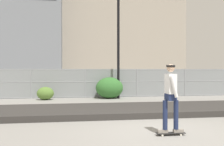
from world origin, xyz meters
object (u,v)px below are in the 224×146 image
(skateboard, at_px, (171,133))
(shrub_center, at_px, (109,88))
(parked_car_near, at_px, (46,83))
(street_lamp, at_px, (118,30))
(skater, at_px, (171,93))
(shrub_left, at_px, (45,93))

(skateboard, xyz_separation_m, shrub_center, (-0.33, 9.31, 0.61))
(parked_car_near, bearing_deg, shrub_center, -37.32)
(parked_car_near, bearing_deg, street_lamp, -35.05)
(skateboard, distance_m, parked_car_near, 13.33)
(skateboard, distance_m, street_lamp, 10.10)
(skateboard, relative_size, street_lamp, 0.12)
(skateboard, bearing_deg, parked_car_near, 109.92)
(skater, xyz_separation_m, parked_car_near, (-4.53, 12.51, -0.30))
(street_lamp, xyz_separation_m, shrub_center, (-0.54, 0.12, -3.60))
(skateboard, height_order, street_lamp, street_lamp)
(skater, height_order, parked_car_near, skater)
(street_lamp, relative_size, shrub_center, 4.00)
(skater, relative_size, shrub_center, 1.09)
(street_lamp, distance_m, parked_car_near, 6.73)
(skateboard, height_order, shrub_center, shrub_center)
(street_lamp, xyz_separation_m, parked_car_near, (-4.74, 3.33, -3.43))
(skater, bearing_deg, shrub_left, 114.91)
(shrub_left, bearing_deg, skater, -65.09)
(skater, relative_size, shrub_left, 1.86)
(parked_car_near, relative_size, shrub_left, 4.43)
(shrub_center, bearing_deg, parked_car_near, 142.68)
(shrub_left, xyz_separation_m, shrub_center, (3.89, 0.20, 0.28))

